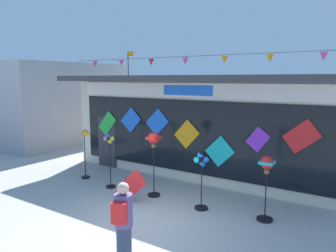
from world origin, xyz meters
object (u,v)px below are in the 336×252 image
(kite_shop_building, at_px, (221,121))
(wind_spinner_right, at_px, (267,173))
(wind_spinner_left, at_px, (109,155))
(display_kite_on_ground, at_px, (131,186))
(wind_spinner_center_left, at_px, (154,147))
(wind_spinner_center_right, at_px, (201,176))
(person_mid_plaza, at_px, (123,225))
(wind_spinner_far_left, at_px, (87,143))

(kite_shop_building, height_order, wind_spinner_right, kite_shop_building)
(wind_spinner_left, xyz_separation_m, display_kite_on_ground, (1.42, -0.65, -0.57))
(kite_shop_building, distance_m, wind_spinner_center_left, 4.48)
(wind_spinner_left, bearing_deg, display_kite_on_ground, -24.57)
(wind_spinner_left, bearing_deg, wind_spinner_right, 3.46)
(kite_shop_building, xyz_separation_m, wind_spinner_center_left, (-0.14, -4.47, -0.32))
(kite_shop_building, distance_m, display_kite_on_ground, 5.47)
(wind_spinner_center_left, distance_m, wind_spinner_center_right, 1.77)
(person_mid_plaza, distance_m, display_kite_on_ground, 3.37)
(wind_spinner_far_left, bearing_deg, display_kite_on_ground, -18.83)
(kite_shop_building, relative_size, wind_spinner_left, 6.02)
(wind_spinner_far_left, bearing_deg, wind_spinner_center_left, -2.23)
(wind_spinner_center_left, distance_m, person_mid_plaza, 3.98)
(wind_spinner_center_right, distance_m, wind_spinner_right, 1.71)
(kite_shop_building, relative_size, wind_spinner_center_left, 5.51)
(wind_spinner_center_right, relative_size, wind_spinner_right, 0.95)
(wind_spinner_far_left, height_order, display_kite_on_ground, wind_spinner_far_left)
(wind_spinner_left, bearing_deg, wind_spinner_center_right, 0.64)
(kite_shop_building, bearing_deg, wind_spinner_center_left, -91.73)
(person_mid_plaza, xyz_separation_m, display_kite_on_ground, (-2.05, 2.65, -0.39))
(display_kite_on_ground, bearing_deg, wind_spinner_center_left, 75.64)
(wind_spinner_center_left, bearing_deg, wind_spinner_far_left, 177.77)
(person_mid_plaza, relative_size, display_kite_on_ground, 1.83)
(wind_spinner_left, distance_m, display_kite_on_ground, 1.67)
(wind_spinner_left, xyz_separation_m, person_mid_plaza, (3.48, -3.30, -0.18))
(wind_spinner_center_left, xyz_separation_m, wind_spinner_center_right, (1.67, -0.13, -0.59))
(wind_spinner_far_left, relative_size, wind_spinner_center_right, 1.12)
(wind_spinner_center_left, height_order, display_kite_on_ground, wind_spinner_center_left)
(kite_shop_building, relative_size, display_kite_on_ground, 11.73)
(wind_spinner_center_right, relative_size, person_mid_plaza, 0.93)
(kite_shop_building, height_order, person_mid_plaza, kite_shop_building)
(wind_spinner_left, relative_size, wind_spinner_center_right, 1.14)
(wind_spinner_left, distance_m, wind_spinner_center_left, 1.70)
(kite_shop_building, bearing_deg, person_mid_plaza, -77.88)
(wind_spinner_right, distance_m, display_kite_on_ground, 3.73)
(wind_spinner_left, height_order, person_mid_plaza, wind_spinner_left)
(wind_spinner_right, distance_m, person_mid_plaza, 3.91)
(wind_spinner_left, relative_size, person_mid_plaza, 1.06)
(kite_shop_building, distance_m, wind_spinner_right, 5.42)
(wind_spinner_center_right, bearing_deg, person_mid_plaza, -86.99)
(wind_spinner_far_left, distance_m, person_mid_plaza, 6.00)
(wind_spinner_center_right, height_order, display_kite_on_ground, wind_spinner_center_right)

